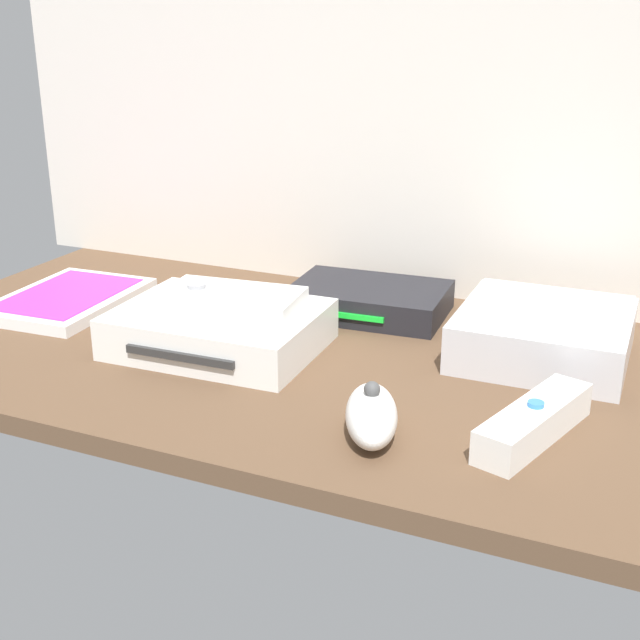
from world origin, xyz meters
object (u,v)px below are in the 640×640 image
Objects in this scene: mini_computer at (543,334)px; remote_nunchuk at (371,415)px; game_case at (68,299)px; game_console at (219,329)px; network_router at (365,299)px; remote_wand at (534,422)px; remote_classic_pad at (232,300)px.

mini_computer is 1.58× the size of remote_nunchuk.
remote_nunchuk reaches higher than game_case.
remote_nunchuk reaches higher than game_console.
game_console is 1.97× the size of remote_nunchuk.
mini_computer reaches higher than network_router.
remote_wand is at bearing 0.90° from remote_nunchuk.
network_router is at bearing 152.48° from remote_wand.
remote_wand is 13.72cm from remote_nunchuk.
remote_wand is at bearing -82.02° from mini_computer.
remote_nunchuk is (21.85, -12.08, -0.16)cm from game_console.
remote_classic_pad is at bearing -122.57° from network_router.
mini_computer reaches higher than remote_nunchuk.
mini_computer is at bearing 4.00° from game_case.
remote_nunchuk is 0.72× the size of remote_classic_pad.
network_router is (34.26, 12.21, 0.94)cm from game_case.
game_case is at bearing -174.37° from remote_wand.
remote_classic_pad reaches higher than game_case.
remote_classic_pad is (-20.57, 12.68, 3.37)cm from remote_nunchuk.
game_console is at bearing -124.98° from network_router.
remote_classic_pad is (1.28, 0.60, 3.21)cm from game_console.
remote_classic_pad is at bearing 126.59° from remote_nunchuk.
remote_nunchuk is at bearing -113.30° from mini_computer.
remote_classic_pad reaches higher than mini_computer.
game_console reaches higher than remote_wand.
remote_wand is 1.39× the size of remote_nunchuk.
mini_computer is 1.13× the size of remote_classic_pad.
game_case is (-56.01, -6.85, -1.88)cm from mini_computer.
remote_classic_pad reaches higher than network_router.
game_console is at bearing -160.38° from mini_computer.
remote_nunchuk is at bearing -71.63° from network_router.
game_case is 26.05cm from remote_classic_pad.
remote_nunchuk is (-12.65, -5.28, 0.53)cm from remote_wand.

